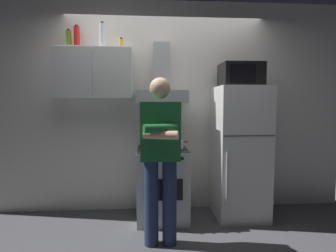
% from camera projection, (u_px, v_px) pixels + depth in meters
% --- Properties ---
extents(ground_plane, '(7.00, 7.00, 0.00)m').
position_uv_depth(ground_plane, '(168.00, 227.00, 2.93)').
color(ground_plane, '#4C4C51').
extents(back_wall_tiled, '(4.80, 0.10, 2.70)m').
position_uv_depth(back_wall_tiled, '(165.00, 107.00, 3.42)').
color(back_wall_tiled, silver).
rests_on(back_wall_tiled, ground_plane).
extents(upper_cabinet, '(0.90, 0.37, 0.60)m').
position_uv_depth(upper_cabinet, '(95.00, 74.00, 3.10)').
color(upper_cabinet, silver).
extents(stove_oven, '(0.60, 0.62, 0.87)m').
position_uv_depth(stove_oven, '(162.00, 183.00, 3.14)').
color(stove_oven, silver).
rests_on(stove_oven, ground_plane).
extents(range_hood, '(0.60, 0.44, 0.75)m').
position_uv_depth(range_hood, '(162.00, 87.00, 3.17)').
color(range_hood, '#B7BABF').
extents(refrigerator, '(0.60, 0.62, 1.60)m').
position_uv_depth(refrigerator, '(240.00, 152.00, 3.18)').
color(refrigerator, silver).
rests_on(refrigerator, ground_plane).
extents(microwave, '(0.48, 0.37, 0.28)m').
position_uv_depth(microwave, '(241.00, 75.00, 3.12)').
color(microwave, black).
rests_on(microwave, refrigerator).
extents(person_standing, '(0.38, 0.33, 1.64)m').
position_uv_depth(person_standing, '(160.00, 155.00, 2.49)').
color(person_standing, navy).
rests_on(person_standing, ground_plane).
extents(cooking_pot, '(0.32, 0.22, 0.09)m').
position_uv_depth(cooking_pot, '(174.00, 145.00, 2.99)').
color(cooking_pot, '#B7BABF').
rests_on(cooking_pot, stove_oven).
extents(bottle_olive_oil, '(0.06, 0.06, 0.23)m').
position_uv_depth(bottle_olive_oil, '(69.00, 39.00, 3.08)').
color(bottle_olive_oil, '#4C6B19').
rests_on(bottle_olive_oil, upper_cabinet).
extents(bottle_spice_jar, '(0.05, 0.05, 0.14)m').
position_uv_depth(bottle_spice_jar, '(121.00, 44.00, 3.12)').
color(bottle_spice_jar, gold).
rests_on(bottle_spice_jar, upper_cabinet).
extents(bottle_soda_red, '(0.07, 0.07, 0.28)m').
position_uv_depth(bottle_soda_red, '(77.00, 38.00, 3.09)').
color(bottle_soda_red, red).
rests_on(bottle_soda_red, upper_cabinet).
extents(bottle_vodka_clear, '(0.07, 0.07, 0.31)m').
position_uv_depth(bottle_vodka_clear, '(102.00, 36.00, 3.07)').
color(bottle_vodka_clear, silver).
rests_on(bottle_vodka_clear, upper_cabinet).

